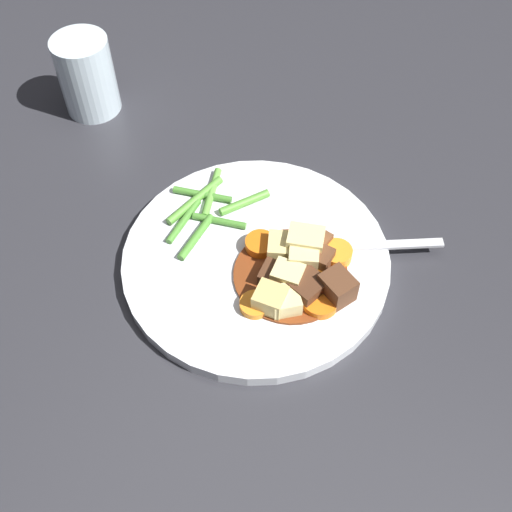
% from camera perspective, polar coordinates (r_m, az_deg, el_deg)
% --- Properties ---
extents(ground_plane, '(3.00, 3.00, 0.00)m').
position_cam_1_polar(ground_plane, '(0.66, 0.00, -0.74)').
color(ground_plane, '#2D2D33').
extents(dinner_plate, '(0.27, 0.27, 0.01)m').
position_cam_1_polar(dinner_plate, '(0.65, 0.00, -0.37)').
color(dinner_plate, white).
rests_on(dinner_plate, ground_plane).
extents(stew_sauce, '(0.11, 0.11, 0.00)m').
position_cam_1_polar(stew_sauce, '(0.63, 3.15, -1.70)').
color(stew_sauce, brown).
rests_on(stew_sauce, dinner_plate).
extents(carrot_slice_0, '(0.03, 0.03, 0.01)m').
position_cam_1_polar(carrot_slice_0, '(0.63, 5.00, -1.64)').
color(carrot_slice_0, orange).
rests_on(carrot_slice_0, dinner_plate).
extents(carrot_slice_1, '(0.04, 0.04, 0.01)m').
position_cam_1_polar(carrot_slice_1, '(0.61, 5.79, -4.13)').
color(carrot_slice_1, orange).
rests_on(carrot_slice_1, dinner_plate).
extents(carrot_slice_2, '(0.04, 0.04, 0.01)m').
position_cam_1_polar(carrot_slice_2, '(0.64, 7.26, 0.18)').
color(carrot_slice_2, orange).
rests_on(carrot_slice_2, dinner_plate).
extents(carrot_slice_3, '(0.03, 0.03, 0.01)m').
position_cam_1_polar(carrot_slice_3, '(0.61, -0.11, -4.41)').
color(carrot_slice_3, orange).
rests_on(carrot_slice_3, dinner_plate).
extents(carrot_slice_4, '(0.03, 0.03, 0.01)m').
position_cam_1_polar(carrot_slice_4, '(0.65, 0.48, 0.99)').
color(carrot_slice_4, orange).
rests_on(carrot_slice_4, dinner_plate).
extents(potato_chunk_0, '(0.04, 0.04, 0.02)m').
position_cam_1_polar(potato_chunk_0, '(0.60, 2.64, -4.10)').
color(potato_chunk_0, '#EAD68C').
rests_on(potato_chunk_0, dinner_plate).
extents(potato_chunk_1, '(0.04, 0.04, 0.03)m').
position_cam_1_polar(potato_chunk_1, '(0.64, 4.46, 1.09)').
color(potato_chunk_1, '#EAD68C').
rests_on(potato_chunk_1, dinner_plate).
extents(potato_chunk_2, '(0.03, 0.03, 0.02)m').
position_cam_1_polar(potato_chunk_2, '(0.60, 1.29, -3.96)').
color(potato_chunk_2, '#DBBC6B').
rests_on(potato_chunk_2, dinner_plate).
extents(potato_chunk_3, '(0.04, 0.04, 0.02)m').
position_cam_1_polar(potato_chunk_3, '(0.64, 2.51, 0.64)').
color(potato_chunk_3, '#E5CC7A').
rests_on(potato_chunk_3, dinner_plate).
extents(potato_chunk_4, '(0.03, 0.03, 0.03)m').
position_cam_1_polar(potato_chunk_4, '(0.62, 2.87, -1.94)').
color(potato_chunk_4, '#EAD68C').
rests_on(potato_chunk_4, dinner_plate).
extents(potato_chunk_5, '(0.04, 0.03, 0.03)m').
position_cam_1_polar(potato_chunk_5, '(0.63, 4.30, -0.25)').
color(potato_chunk_5, '#EAD68C').
rests_on(potato_chunk_5, dinner_plate).
extents(meat_chunk_0, '(0.04, 0.04, 0.03)m').
position_cam_1_polar(meat_chunk_0, '(0.61, 7.34, -2.83)').
color(meat_chunk_0, '#56331E').
rests_on(meat_chunk_0, dinner_plate).
extents(meat_chunk_1, '(0.03, 0.03, 0.02)m').
position_cam_1_polar(meat_chunk_1, '(0.65, 5.55, 1.24)').
color(meat_chunk_1, brown).
rests_on(meat_chunk_1, dinner_plate).
extents(meat_chunk_2, '(0.03, 0.02, 0.02)m').
position_cam_1_polar(meat_chunk_2, '(0.63, 5.62, -0.24)').
color(meat_chunk_2, '#56331E').
rests_on(meat_chunk_2, dinner_plate).
extents(meat_chunk_3, '(0.03, 0.03, 0.02)m').
position_cam_1_polar(meat_chunk_3, '(0.62, 1.60, -1.79)').
color(meat_chunk_3, '#4C2B19').
rests_on(meat_chunk_3, dinner_plate).
extents(meat_chunk_4, '(0.04, 0.04, 0.02)m').
position_cam_1_polar(meat_chunk_4, '(0.61, 4.69, -2.92)').
color(meat_chunk_4, '#4C2B19').
rests_on(meat_chunk_4, dinner_plate).
extents(green_bean_0, '(0.07, 0.02, 0.01)m').
position_cam_1_polar(green_bean_0, '(0.70, -4.86, 5.54)').
color(green_bean_0, '#4C8E33').
rests_on(green_bean_0, dinner_plate).
extents(green_bean_1, '(0.06, 0.02, 0.01)m').
position_cam_1_polar(green_bean_1, '(0.67, -3.33, 3.18)').
color(green_bean_1, '#4C8E33').
rests_on(green_bean_1, dinner_plate).
extents(green_bean_2, '(0.04, 0.05, 0.01)m').
position_cam_1_polar(green_bean_2, '(0.69, -1.04, 4.85)').
color(green_bean_2, '#599E38').
rests_on(green_bean_2, dinner_plate).
extents(green_bean_3, '(0.03, 0.07, 0.01)m').
position_cam_1_polar(green_bean_3, '(0.70, -4.02, 5.73)').
color(green_bean_3, '#66AD42').
rests_on(green_bean_3, dinner_plate).
extents(green_bean_4, '(0.01, 0.06, 0.01)m').
position_cam_1_polar(green_bean_4, '(0.66, -5.42, 1.73)').
color(green_bean_4, '#4C8E33').
rests_on(green_bean_4, dinner_plate).
extents(green_bean_5, '(0.01, 0.06, 0.01)m').
position_cam_1_polar(green_bean_5, '(0.67, -6.54, 3.16)').
color(green_bean_5, '#4C8E33').
rests_on(green_bean_5, dinner_plate).
extents(green_bean_6, '(0.03, 0.08, 0.01)m').
position_cam_1_polar(green_bean_6, '(0.69, -5.52, 5.03)').
color(green_bean_6, '#599E38').
rests_on(green_bean_6, dinner_plate).
extents(fork, '(0.16, 0.10, 0.00)m').
position_cam_1_polar(fork, '(0.66, 8.76, 0.85)').
color(fork, silver).
rests_on(fork, dinner_plate).
extents(water_glass, '(0.07, 0.07, 0.10)m').
position_cam_1_polar(water_glass, '(0.82, -15.02, 15.44)').
color(water_glass, silver).
rests_on(water_glass, ground_plane).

